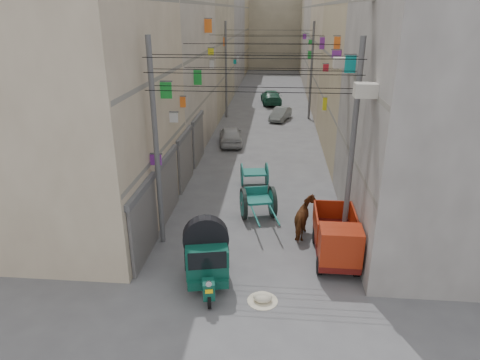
# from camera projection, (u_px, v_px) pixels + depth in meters

# --- Properties ---
(ground) EXTENTS (140.00, 140.00, 0.00)m
(ground) POSITION_uv_depth(u_px,v_px,m) (237.00, 357.00, 11.61)
(ground) COLOR #4D4D50
(ground) RESTS_ON ground
(building_row_left) EXTENTS (8.00, 62.00, 14.00)m
(building_row_left) POSITION_uv_depth(u_px,v_px,m) (188.00, 36.00, 41.49)
(building_row_left) COLOR #BEAD90
(building_row_left) RESTS_ON ground
(building_row_right) EXTENTS (8.00, 62.00, 14.00)m
(building_row_right) POSITION_uv_depth(u_px,v_px,m) (356.00, 37.00, 40.17)
(building_row_right) COLOR #9A9590
(building_row_right) RESTS_ON ground
(end_cap_building) EXTENTS (22.00, 10.00, 13.00)m
(end_cap_building) POSITION_uv_depth(u_px,v_px,m) (275.00, 26.00, 70.34)
(end_cap_building) COLOR #B1A68B
(end_cap_building) RESTS_ON ground
(shutters_left) EXTENTS (0.18, 14.40, 2.88)m
(shutters_left) POSITION_uv_depth(u_px,v_px,m) (178.00, 170.00, 20.99)
(shutters_left) COLOR #505055
(shutters_left) RESTS_ON ground
(signboards) EXTENTS (8.22, 40.52, 5.67)m
(signboards) POSITION_uv_depth(u_px,v_px,m) (266.00, 91.00, 30.40)
(signboards) COLOR green
(signboards) RESTS_ON ground
(ac_units) EXTENTS (0.70, 6.55, 3.35)m
(ac_units) POSITION_uv_depth(u_px,v_px,m) (355.00, 49.00, 15.67)
(ac_units) COLOR #BCB6A8
(ac_units) RESTS_ON ground
(utility_poles) EXTENTS (7.40, 22.20, 8.00)m
(utility_poles) POSITION_uv_depth(u_px,v_px,m) (263.00, 95.00, 25.88)
(utility_poles) COLOR #515153
(utility_poles) RESTS_ON ground
(overhead_cables) EXTENTS (7.40, 22.52, 1.12)m
(overhead_cables) POSITION_uv_depth(u_px,v_px,m) (263.00, 51.00, 22.45)
(overhead_cables) COLOR black
(overhead_cables) RESTS_ON ground
(auto_rickshaw) EXTENTS (1.91, 2.79, 1.90)m
(auto_rickshaw) POSITION_uv_depth(u_px,v_px,m) (206.00, 254.00, 14.41)
(auto_rickshaw) COLOR black
(auto_rickshaw) RESTS_ON ground
(tonga_cart) EXTENTS (1.90, 3.35, 1.42)m
(tonga_cart) POSITION_uv_depth(u_px,v_px,m) (258.00, 202.00, 19.20)
(tonga_cart) COLOR black
(tonga_cart) RESTS_ON ground
(mini_truck) EXTENTS (1.53, 3.33, 1.86)m
(mini_truck) POSITION_uv_depth(u_px,v_px,m) (337.00, 243.00, 15.56)
(mini_truck) COLOR black
(mini_truck) RESTS_ON ground
(second_cart) EXTENTS (1.59, 1.45, 1.24)m
(second_cart) POSITION_uv_depth(u_px,v_px,m) (254.00, 174.00, 22.82)
(second_cart) COLOR #166358
(second_cart) RESTS_ON ground
(feed_sack) EXTENTS (0.62, 0.49, 0.31)m
(feed_sack) POSITION_uv_depth(u_px,v_px,m) (263.00, 297.00, 13.78)
(feed_sack) COLOR beige
(feed_sack) RESTS_ON ground
(horse) EXTENTS (1.12, 1.96, 1.57)m
(horse) POSITION_uv_depth(u_px,v_px,m) (306.00, 219.00, 17.60)
(horse) COLOR brown
(horse) RESTS_ON ground
(distant_car_white) EXTENTS (2.08, 3.94, 1.28)m
(distant_car_white) POSITION_uv_depth(u_px,v_px,m) (231.00, 135.00, 29.93)
(distant_car_white) COLOR #B4B4B4
(distant_car_white) RESTS_ON ground
(distant_car_grey) EXTENTS (2.04, 3.45, 1.08)m
(distant_car_grey) POSITION_uv_depth(u_px,v_px,m) (280.00, 114.00, 36.59)
(distant_car_grey) COLOR slate
(distant_car_grey) RESTS_ON ground
(distant_car_green) EXTENTS (2.37, 4.77, 1.33)m
(distant_car_green) POSITION_uv_depth(u_px,v_px,m) (271.00, 97.00, 43.08)
(distant_car_green) COLOR #1D563F
(distant_car_green) RESTS_ON ground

